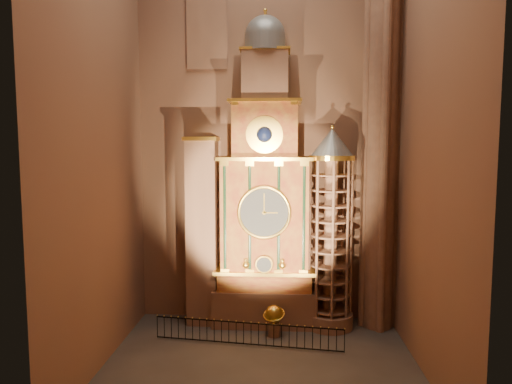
# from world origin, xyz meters

# --- Properties ---
(floor) EXTENTS (14.00, 14.00, 0.00)m
(floor) POSITION_xyz_m (0.00, 0.00, 0.00)
(floor) COLOR #383330
(floor) RESTS_ON ground
(wall_back) EXTENTS (22.00, 0.00, 22.00)m
(wall_back) POSITION_xyz_m (0.00, 6.00, 11.00)
(wall_back) COLOR #8A644A
(wall_back) RESTS_ON floor
(wall_left) EXTENTS (0.00, 22.00, 22.00)m
(wall_left) POSITION_xyz_m (-7.00, 0.00, 11.00)
(wall_left) COLOR #8A644A
(wall_left) RESTS_ON floor
(wall_right) EXTENTS (0.00, 22.00, 22.00)m
(wall_right) POSITION_xyz_m (7.00, 0.00, 11.00)
(wall_right) COLOR #8A644A
(wall_right) RESTS_ON floor
(astronomical_clock) EXTENTS (5.60, 2.41, 16.70)m
(astronomical_clock) POSITION_xyz_m (0.00, 4.96, 6.68)
(astronomical_clock) COLOR #8C634C
(astronomical_clock) RESTS_ON floor
(portrait_tower) EXTENTS (1.80, 1.60, 10.20)m
(portrait_tower) POSITION_xyz_m (-3.40, 4.98, 5.15)
(portrait_tower) COLOR #8C634C
(portrait_tower) RESTS_ON floor
(stair_turret) EXTENTS (2.50, 2.50, 10.80)m
(stair_turret) POSITION_xyz_m (3.50, 4.70, 5.27)
(stair_turret) COLOR #8C634C
(stair_turret) RESTS_ON floor
(gothic_pier) EXTENTS (2.04, 2.04, 22.00)m
(gothic_pier) POSITION_xyz_m (6.10, 5.00, 11.00)
(gothic_pier) COLOR #8C634C
(gothic_pier) RESTS_ON floor
(stained_glass_window) EXTENTS (2.20, 0.14, 5.20)m
(stained_glass_window) POSITION_xyz_m (-3.20, 5.92, 16.50)
(stained_glass_window) COLOR navy
(stained_glass_window) RESTS_ON wall_back
(celestial_globe) EXTENTS (1.42, 1.39, 1.61)m
(celestial_globe) POSITION_xyz_m (0.54, 3.30, 0.96)
(celestial_globe) COLOR #8C634C
(celestial_globe) RESTS_ON floor
(iron_railing) EXTENTS (9.22, 1.26, 1.12)m
(iron_railing) POSITION_xyz_m (-0.74, 2.05, 0.61)
(iron_railing) COLOR black
(iron_railing) RESTS_ON floor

